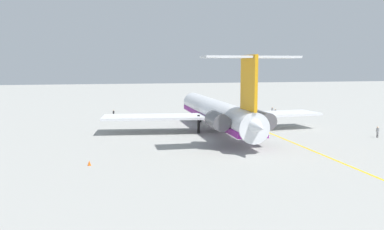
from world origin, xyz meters
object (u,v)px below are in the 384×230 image
at_px(ground_crew_near_tail, 275,112).
at_px(ground_crew_portside, 378,131).
at_px(main_jetliner, 217,112).
at_px(ground_crew_starboard, 114,113).
at_px(ground_crew_near_nose, 272,110).
at_px(safety_cone_nose, 89,163).

xyz_separation_m(ground_crew_near_tail, ground_crew_portside, (-27.01, -4.06, -0.01)).
bearing_deg(main_jetliner, ground_crew_portside, -112.61).
height_order(ground_crew_near_tail, ground_crew_portside, ground_crew_near_tail).
bearing_deg(main_jetliner, ground_crew_starboard, 35.63).
relative_size(ground_crew_near_nose, ground_crew_portside, 0.98).
bearing_deg(ground_crew_near_nose, safety_cone_nose, -24.23).
xyz_separation_m(main_jetliner, ground_crew_near_tail, (16.85, -18.10, -2.22)).
relative_size(ground_crew_near_tail, safety_cone_nose, 3.14).
bearing_deg(main_jetliner, ground_crew_near_nose, -40.70).
distance_m(ground_crew_portside, safety_cone_nose, 42.90).
xyz_separation_m(ground_crew_near_nose, ground_crew_starboard, (2.39, 34.71, -0.00)).
bearing_deg(ground_crew_starboard, safety_cone_nose, -38.70).
height_order(main_jetliner, ground_crew_portside, main_jetliner).
relative_size(ground_crew_portside, ground_crew_starboard, 1.03).
height_order(ground_crew_near_tail, safety_cone_nose, ground_crew_near_tail).
height_order(ground_crew_portside, safety_cone_nose, ground_crew_portside).
relative_size(main_jetliner, ground_crew_near_nose, 24.96).
bearing_deg(ground_crew_portside, ground_crew_near_nose, 32.74).
xyz_separation_m(ground_crew_near_nose, ground_crew_near_tail, (-4.01, 1.16, 0.04)).
relative_size(main_jetliner, ground_crew_starboard, 24.97).
relative_size(ground_crew_near_nose, safety_cone_nose, 3.04).
bearing_deg(ground_crew_starboard, main_jetliner, 1.35).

